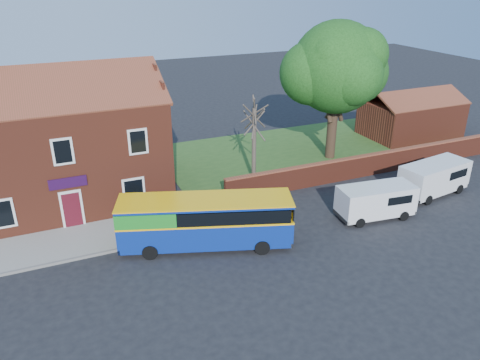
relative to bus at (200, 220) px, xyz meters
name	(u,v)px	position (x,y,z in m)	size (l,w,h in m)	color
ground	(240,269)	(1.04, -2.77, -1.55)	(120.00, 120.00, 0.00)	black
pavement	(78,241)	(-5.96, 2.98, -1.49)	(18.00, 3.50, 0.12)	gray
kerb	(82,258)	(-5.96, 1.23, -1.48)	(18.00, 0.15, 0.14)	slate
grass_strip	(322,148)	(14.04, 10.23, -1.53)	(26.00, 12.00, 0.04)	#426B28
shop_building	(60,149)	(-5.98, 8.73, 1.86)	(12.30, 8.13, 10.50)	maroon
boundary_wall	(369,165)	(14.04, 4.23, -0.74)	(22.00, 0.38, 1.60)	maroon
outbuilding	(411,117)	(23.04, 10.23, 0.06)	(8.20, 5.06, 4.17)	maroon
bus	(200,220)	(0.00, 0.00, 0.00)	(9.17, 5.02, 2.72)	navy
van_near	(376,200)	(10.46, -1.04, -0.45)	(4.67, 2.30, 1.97)	white
van_far	(434,177)	(15.96, 0.08, -0.37)	(5.06, 2.60, 2.12)	white
large_tree	(336,70)	(13.56, 8.48, 5.21)	(8.47, 6.70, 10.33)	black
bare_tree	(254,141)	(6.13, 6.62, 1.35)	(2.12, 2.52, 5.65)	#4C4238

